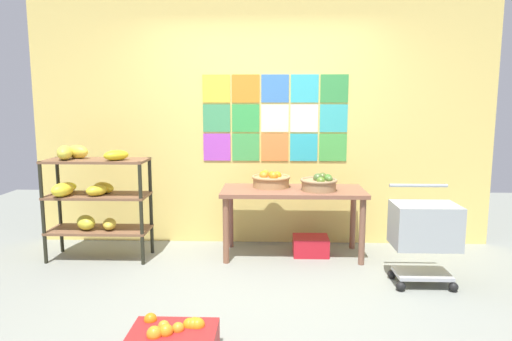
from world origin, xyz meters
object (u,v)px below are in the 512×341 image
Objects in this scene: fruit_basket_centre at (271,180)px; orange_crate_foreground at (174,341)px; produce_crate_under_table at (311,246)px; fruit_basket_left at (320,183)px; shopping_cart at (424,229)px; banana_shelf_unit at (91,191)px; display_table at (293,198)px.

fruit_basket_centre is 0.75× the size of orange_crate_foreground.
produce_crate_under_table is at bearing -11.74° from fruit_basket_centre.
fruit_basket_left is 1.02× the size of produce_crate_under_table.
orange_crate_foreground is (-1.08, -1.88, -0.66)m from fruit_basket_left.
shopping_cart is at bearing -40.35° from produce_crate_under_table.
fruit_basket_centre is at bearing 8.37° from banana_shelf_unit.
fruit_basket_centre is at bearing 73.94° from orange_crate_foreground.
banana_shelf_unit is 1.35× the size of shopping_cart.
display_table is 3.91× the size of fruit_basket_left.
orange_crate_foreground is at bearing -56.09° from banana_shelf_unit.
banana_shelf_unit is 2.16× the size of orange_crate_foreground.
fruit_basket_left is 0.69m from produce_crate_under_table.
fruit_basket_centre is 0.47× the size of shopping_cart.
banana_shelf_unit reaches higher than shopping_cart.
produce_crate_under_table is at bearing 145.47° from shopping_cart.
fruit_basket_left is at bearing -51.91° from produce_crate_under_table.
produce_crate_under_table is at bearing 128.09° from fruit_basket_left.
banana_shelf_unit reaches higher than display_table.
display_table is 0.30m from fruit_basket_centre.
shopping_cart is at bearing -10.66° from banana_shelf_unit.
fruit_basket_left is 2.27m from orange_crate_foreground.
display_table is at bearing 4.41° from banana_shelf_unit.
shopping_cart is (0.90, -0.76, 0.40)m from produce_crate_under_table.
orange_crate_foreground is 2.29m from shopping_cart.
shopping_cart is (1.32, -0.85, -0.27)m from fruit_basket_centre.
display_table is 3.59× the size of fruit_basket_centre.
display_table reaches higher than orange_crate_foreground.
shopping_cart is at bearing -34.24° from display_table.
fruit_basket_centre reaches higher than shopping_cart.
banana_shelf_unit is at bearing -175.59° from display_table.
shopping_cart reaches higher than orange_crate_foreground.
produce_crate_under_table is 1.25m from shopping_cart.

